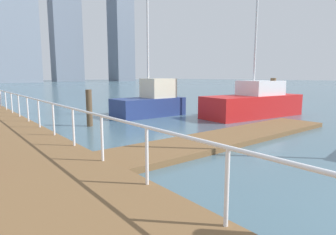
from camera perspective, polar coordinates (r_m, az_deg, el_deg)
name	(u,v)px	position (r m, az deg, el deg)	size (l,w,h in m)	color
ground_plane	(58,111)	(20.29, -21.63, 1.29)	(300.00, 300.00, 0.00)	#476675
floating_dock	(227,138)	(10.48, 12.01, -4.07)	(11.19, 2.00, 0.18)	brown
boardwalk_railing	(62,112)	(8.98, -20.86, 0.98)	(0.06, 27.16, 1.08)	white
dock_piling_1	(272,97)	(17.24, 20.56, 3.88)	(0.31, 0.31, 2.22)	brown
dock_piling_2	(89,108)	(13.49, -15.83, 1.88)	(0.27, 0.27, 1.71)	brown
moored_boat_0	(151,101)	(16.51, -3.52, 3.30)	(4.17, 1.98, 8.63)	navy
moored_boat_2	(254,102)	(16.95, 17.17, 2.97)	(6.55, 2.82, 9.17)	red
skyline_tower_4	(66,42)	(132.36, -20.10, 14.38)	(11.79, 9.30, 34.08)	slate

